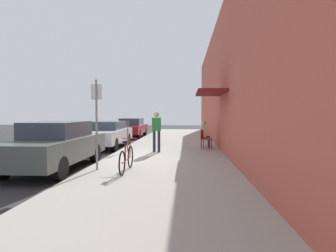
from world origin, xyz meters
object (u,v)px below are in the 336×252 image
object	(u,v)px
cafe_chair_1	(204,137)
pedestrian_standing	(157,128)
parked_car_2	(132,127)
bicycle_0	(127,159)
parking_meter	(128,134)
parked_car_0	(56,145)
parked_car_1	(106,134)
seated_patron_1	(205,133)
cafe_chair_0	(205,138)
street_sign	(97,117)

from	to	relation	value
cafe_chair_1	pedestrian_standing	distance (m)	2.84
parked_car_2	bicycle_0	size ratio (longest dim) A/B	2.57
parking_meter	pedestrian_standing	xyz separation A→B (m)	(1.28, -0.18, 0.23)
bicycle_0	pedestrian_standing	size ratio (longest dim) A/B	1.01
parked_car_0	parked_car_1	distance (m)	5.34
cafe_chair_1	seated_patron_1	distance (m)	0.20
parked_car_0	bicycle_0	size ratio (longest dim) A/B	2.57
bicycle_0	cafe_chair_0	xyz separation A→B (m)	(2.51, 4.92, 0.14)
cafe_chair_1	cafe_chair_0	bearing A→B (deg)	-89.73
parked_car_1	seated_patron_1	size ratio (longest dim) A/B	3.41
cafe_chair_1	seated_patron_1	xyz separation A→B (m)	(0.06, -0.00, 0.19)
parked_car_0	parking_meter	distance (m)	3.63
seated_patron_1	parked_car_2	bearing A→B (deg)	126.73
pedestrian_standing	parking_meter	bearing A→B (deg)	171.92
parking_meter	street_sign	bearing A→B (deg)	-90.75
parking_meter	street_sign	distance (m)	3.90
parked_car_2	bicycle_0	world-z (taller)	parked_car_2
parked_car_1	parking_meter	distance (m)	2.58
parking_meter	street_sign	xyz separation A→B (m)	(-0.05, -3.83, 0.75)
cafe_chair_0	cafe_chair_1	bearing A→B (deg)	90.27
bicycle_0	parked_car_2	bearing A→B (deg)	101.02
pedestrian_standing	street_sign	bearing A→B (deg)	-110.01
street_sign	pedestrian_standing	xyz separation A→B (m)	(1.33, 3.65, -0.52)
pedestrian_standing	parked_car_2	bearing A→B (deg)	108.34
bicycle_0	cafe_chair_0	distance (m)	5.53
parked_car_2	seated_patron_1	bearing A→B (deg)	-53.27
seated_patron_1	pedestrian_standing	size ratio (longest dim) A/B	0.76
street_sign	seated_patron_1	world-z (taller)	street_sign
parked_car_2	street_sign	bearing A→B (deg)	-82.98
cafe_chair_0	street_sign	bearing A→B (deg)	-125.79
parked_car_2	parked_car_0	bearing A→B (deg)	-90.00
parked_car_0	cafe_chair_0	size ratio (longest dim) A/B	5.06
street_sign	bicycle_0	xyz separation A→B (m)	(0.91, -0.18, -1.16)
street_sign	cafe_chair_1	xyz separation A→B (m)	(3.42, 5.51, -1.02)
seated_patron_1	bicycle_0	bearing A→B (deg)	-114.30
parked_car_0	parking_meter	world-z (taller)	parked_car_0
parked_car_1	bicycle_0	bearing A→B (deg)	-68.34
cafe_chair_1	bicycle_0	bearing A→B (deg)	-113.79
bicycle_0	cafe_chair_1	xyz separation A→B (m)	(2.51, 5.69, 0.14)
parked_car_2	cafe_chair_1	world-z (taller)	parked_car_2
cafe_chair_1	pedestrian_standing	world-z (taller)	pedestrian_standing
parked_car_1	parked_car_2	world-z (taller)	parked_car_2
parked_car_1	pedestrian_standing	distance (m)	3.63
bicycle_0	cafe_chair_1	world-z (taller)	bicycle_0
parked_car_1	cafe_chair_1	distance (m)	4.93
cafe_chair_0	seated_patron_1	bearing A→B (deg)	85.79
parked_car_2	cafe_chair_0	world-z (taller)	parked_car_2
cafe_chair_0	seated_patron_1	distance (m)	0.79
parked_car_2	pedestrian_standing	world-z (taller)	pedestrian_standing
parked_car_0	parking_meter	xyz separation A→B (m)	(1.55, 3.29, 0.12)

